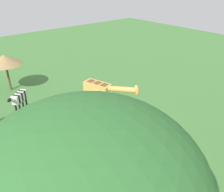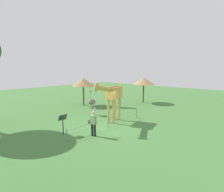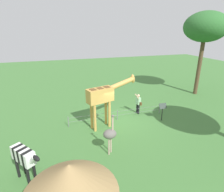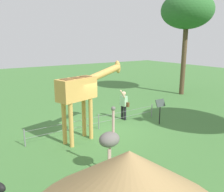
{
  "view_description": "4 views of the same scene",
  "coord_description": "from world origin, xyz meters",
  "views": [
    {
      "loc": [
        8.78,
        -8.09,
        8.49
      ],
      "look_at": [
        -0.28,
        -0.43,
        2.28
      ],
      "focal_mm": 37.06,
      "sensor_mm": 36.0,
      "label": 1
    },
    {
      "loc": [
        9.59,
        9.12,
        4.26
      ],
      "look_at": [
        -0.06,
        0.43,
        2.3
      ],
      "focal_mm": 30.51,
      "sensor_mm": 36.0,
      "label": 2
    },
    {
      "loc": [
        -4.09,
        -11.24,
        6.23
      ],
      "look_at": [
        -0.52,
        -0.23,
        2.01
      ],
      "focal_mm": 29.43,
      "sensor_mm": 36.0,
      "label": 3
    },
    {
      "loc": [
        -5.41,
        -9.22,
        4.24
      ],
      "look_at": [
        0.68,
        -0.03,
        1.61
      ],
      "focal_mm": 37.4,
      "sensor_mm": 36.0,
      "label": 4
    }
  ],
  "objects": [
    {
      "name": "wire_fence",
      "position": [
        0.0,
        0.12,
        0.4
      ],
      "size": [
        7.05,
        0.05,
        0.75
      ],
      "color": "slate",
      "rests_on": "ground_plane"
    },
    {
      "name": "visitor",
      "position": [
        1.87,
        0.62,
        0.9
      ],
      "size": [
        0.6,
        0.57,
        1.74
      ],
      "color": "black",
      "rests_on": "ground_plane"
    },
    {
      "name": "info_sign",
      "position": [
        3.01,
        -1.0,
        0.95
      ],
      "size": [
        0.56,
        0.21,
        1.32
      ],
      "color": "black",
      "rests_on": "ground_plane"
    },
    {
      "name": "tree_northeast",
      "position": [
        9.53,
        3.1,
        6.39
      ],
      "size": [
        3.91,
        3.91,
        7.82
      ],
      "color": "brown",
      "rests_on": "ground_plane"
    },
    {
      "name": "ostrich",
      "position": [
        -1.68,
        -3.44,
        1.18
      ],
      "size": [
        0.7,
        0.56,
        2.25
      ],
      "color": "#CC9E93",
      "rests_on": "ground_plane"
    },
    {
      "name": "giraffe",
      "position": [
        -1.15,
        -0.51,
        2.19
      ],
      "size": [
        3.7,
        1.48,
        3.33
      ],
      "color": "gold",
      "rests_on": "ground_plane"
    },
    {
      "name": "ground_plane",
      "position": [
        0.0,
        0.0,
        0.0
      ],
      "size": [
        60.0,
        60.0,
        0.0
      ],
      "primitive_type": "plane",
      "color": "#427538"
    },
    {
      "name": "shade_hut_far",
      "position": [
        -3.98,
        -7.41,
        2.63
      ],
      "size": [
        2.56,
        2.56,
        3.09
      ],
      "color": "brown",
      "rests_on": "ground_plane"
    }
  ]
}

